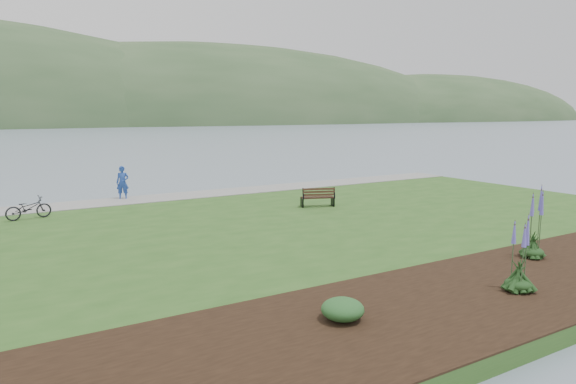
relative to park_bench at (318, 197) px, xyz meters
name	(u,v)px	position (x,y,z in m)	size (l,w,h in m)	color
ground	(247,231)	(-4.01, -1.07, -0.84)	(600.00, 600.00, 0.00)	slate
lawn	(272,237)	(-4.01, -3.07, -0.64)	(34.00, 20.00, 0.40)	#2A501C
shoreline_path	(185,196)	(-4.01, 5.83, -0.43)	(34.00, 2.20, 0.03)	gray
garden_bed	(530,278)	(-1.01, -10.87, -0.42)	(24.00, 4.40, 0.04)	black
far_hillside	(77,126)	(15.99, 168.93, -0.84)	(580.00, 80.00, 38.00)	#324E2C
park_bench	(318,197)	(0.00, 0.00, 0.00)	(1.55, 1.05, 0.89)	black
person	(122,180)	(-6.84, 6.43, 0.49)	(0.68, 0.47, 1.86)	#214197
bicycle_a	(28,208)	(-11.09, 3.60, -0.01)	(1.66, 0.58, 0.87)	black
echium_0	(520,262)	(-2.13, -11.31, 0.27)	(0.62, 0.62, 1.83)	#143312
echium_1	(534,226)	(0.66, -9.79, 0.52)	(0.62, 0.62, 2.25)	#143312
shrub_0	(343,309)	(-6.61, -10.57, -0.19)	(0.86, 0.86, 0.43)	#1E4C21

